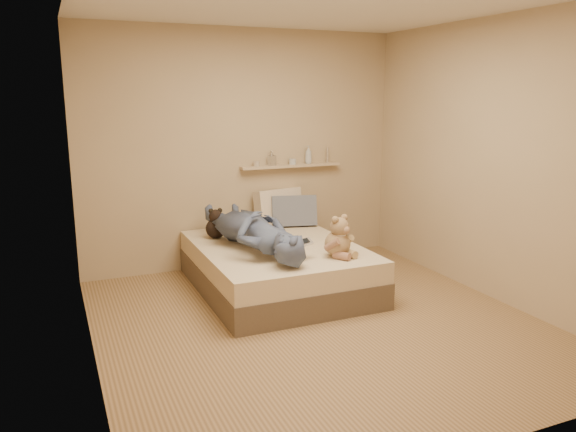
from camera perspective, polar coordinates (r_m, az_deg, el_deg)
name	(u,v)px	position (r m, az deg, el deg)	size (l,w,h in m)	color
room	(320,171)	(4.51, 3.27, 4.58)	(3.80, 3.80, 3.80)	#9A794F
bed	(277,267)	(5.58, -1.14, -5.22)	(1.50, 1.90, 0.45)	brown
game_console	(305,242)	(5.01, 1.69, -2.68)	(0.20, 0.14, 0.06)	silver
teddy_bear	(339,239)	(5.12, 5.20, -2.39)	(0.31, 0.32, 0.39)	#A07C57
dark_plush	(216,225)	(5.79, -7.36, -0.94)	(0.21, 0.21, 0.32)	black
pillow_cream	(279,207)	(6.35, -0.97, 0.93)	(0.55, 0.16, 0.40)	beige
pillow_grey	(294,211)	(6.28, 0.59, 0.52)	(0.50, 0.14, 0.34)	slate
person	(254,229)	(5.34, -3.52, -1.37)	(0.59, 1.63, 0.39)	#43516A
wall_shelf	(291,166)	(6.42, 0.32, 5.13)	(1.20, 0.12, 0.03)	tan
shelf_bottles	(292,157)	(6.42, 0.45, 5.98)	(0.94, 0.09, 0.21)	beige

